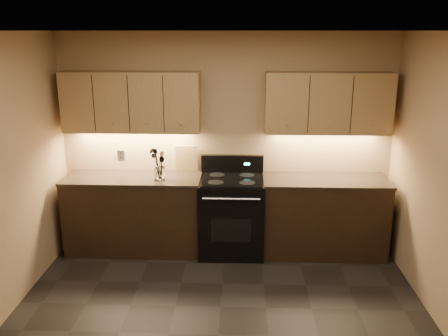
{
  "coord_description": "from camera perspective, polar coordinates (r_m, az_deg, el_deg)",
  "views": [
    {
      "loc": [
        0.18,
        -3.62,
        2.6
      ],
      "look_at": [
        -0.0,
        1.45,
        1.12
      ],
      "focal_mm": 38.0,
      "sensor_mm": 36.0,
      "label": 1
    }
  ],
  "objects": [
    {
      "name": "floor",
      "position": [
        4.46,
        -0.69,
        -19.43
      ],
      "size": [
        4.0,
        4.0,
        0.0
      ],
      "primitive_type": "plane",
      "color": "black",
      "rests_on": "ground"
    },
    {
      "name": "steel_skimmer",
      "position": [
        5.54,
        -7.55,
        0.49
      ],
      "size": [
        0.2,
        0.14,
        0.36
      ],
      "primitive_type": null,
      "rotation": [
        -0.11,
        -0.31,
        -0.08
      ],
      "color": "silver",
      "rests_on": "utensil_crock"
    },
    {
      "name": "black_spoon",
      "position": [
        5.56,
        -7.7,
        0.33
      ],
      "size": [
        0.1,
        0.15,
        0.3
      ],
      "primitive_type": null,
      "rotation": [
        0.34,
        0.14,
        0.02
      ],
      "color": "black",
      "rests_on": "utensil_crock"
    },
    {
      "name": "upper_cab_left",
      "position": [
        5.68,
        -11.08,
        7.8
      ],
      "size": [
        1.6,
        0.3,
        0.7
      ],
      "primitive_type": "cube",
      "color": "#A18550",
      "rests_on": "wall_back"
    },
    {
      "name": "wooden_spoon",
      "position": [
        5.53,
        -8.18,
        0.38
      ],
      "size": [
        0.13,
        0.14,
        0.33
      ],
      "primitive_type": null,
      "rotation": [
        -0.24,
        0.22,
        0.06
      ],
      "color": "tan",
      "rests_on": "utensil_crock"
    },
    {
      "name": "outlet_plate",
      "position": [
        6.0,
        -12.29,
        1.53
      ],
      "size": [
        0.08,
        0.01,
        0.12
      ],
      "primitive_type": "cube",
      "color": "#B2B5BA",
      "rests_on": "wall_back"
    },
    {
      "name": "counter_left",
      "position": [
        5.88,
        -10.71,
        -5.39
      ],
      "size": [
        1.62,
        0.62,
        0.93
      ],
      "color": "black",
      "rests_on": "ground"
    },
    {
      "name": "cutting_board",
      "position": [
        5.82,
        -4.51,
        1.19
      ],
      "size": [
        0.27,
        0.09,
        0.34
      ],
      "primitive_type": "cube",
      "rotation": [
        0.18,
        0.0,
        -0.06
      ],
      "color": "tan",
      "rests_on": "counter_left"
    },
    {
      "name": "utensil_crock",
      "position": [
        5.57,
        -7.75,
        -0.62
      ],
      "size": [
        0.14,
        0.14,
        0.16
      ],
      "color": "white",
      "rests_on": "counter_left"
    },
    {
      "name": "steel_spatula",
      "position": [
        5.55,
        -7.58,
        0.49
      ],
      "size": [
        0.17,
        0.14,
        0.35
      ],
      "primitive_type": null,
      "rotation": [
        0.19,
        -0.26,
        -0.11
      ],
      "color": "silver",
      "rests_on": "utensil_crock"
    },
    {
      "name": "stove",
      "position": [
        5.71,
        0.92,
        -5.59
      ],
      "size": [
        0.76,
        0.68,
        1.14
      ],
      "color": "black",
      "rests_on": "ground"
    },
    {
      "name": "ceiling",
      "position": [
        3.63,
        -0.83,
        16.2
      ],
      "size": [
        4.0,
        4.0,
        0.0
      ],
      "primitive_type": "plane",
      "rotation": [
        3.14,
        0.0,
        0.0
      ],
      "color": "silver",
      "rests_on": "wall_back"
    },
    {
      "name": "upper_cab_right",
      "position": [
        5.62,
        12.41,
        7.64
      ],
      "size": [
        1.44,
        0.3,
        0.7
      ],
      "primitive_type": "cube",
      "color": "#A18550",
      "rests_on": "wall_back"
    },
    {
      "name": "black_turner",
      "position": [
        5.52,
        -7.82,
        0.58
      ],
      "size": [
        0.14,
        0.1,
        0.37
      ],
      "primitive_type": null,
      "rotation": [
        -0.03,
        -0.11,
        0.24
      ],
      "color": "black",
      "rests_on": "utensil_crock"
    },
    {
      "name": "counter_right",
      "position": [
        5.82,
        11.87,
        -5.67
      ],
      "size": [
        1.46,
        0.62,
        0.93
      ],
      "color": "black",
      "rests_on": "ground"
    },
    {
      "name": "wall_back",
      "position": [
        5.77,
        0.23,
        3.19
      ],
      "size": [
        4.0,
        0.04,
        2.6
      ],
      "primitive_type": "cube",
      "color": "tan",
      "rests_on": "ground"
    }
  ]
}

